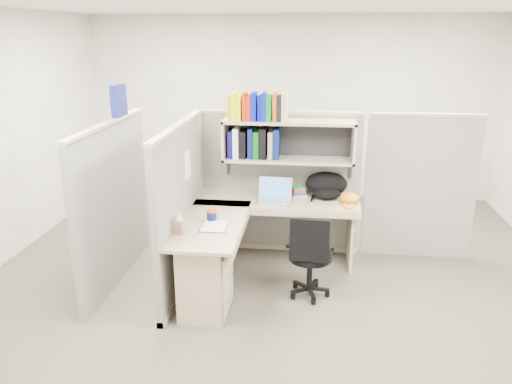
# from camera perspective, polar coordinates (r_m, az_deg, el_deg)

# --- Properties ---
(ground) EXTENTS (6.00, 6.00, 0.00)m
(ground) POSITION_cam_1_polar(r_m,az_deg,el_deg) (5.15, 1.89, -10.54)
(ground) COLOR #39342C
(ground) RESTS_ON ground
(room_shell) EXTENTS (6.00, 6.00, 6.00)m
(room_shell) POSITION_cam_1_polar(r_m,az_deg,el_deg) (4.61, 2.09, 7.49)
(room_shell) COLOR #AAA599
(room_shell) RESTS_ON ground
(cubicle) EXTENTS (3.79, 1.84, 1.95)m
(cubicle) POSITION_cam_1_polar(r_m,az_deg,el_deg) (5.25, -1.60, 0.80)
(cubicle) COLOR slate
(cubicle) RESTS_ON ground
(desk) EXTENTS (1.74, 1.75, 0.73)m
(desk) POSITION_cam_1_polar(r_m,az_deg,el_deg) (4.74, -3.30, -7.22)
(desk) COLOR tan
(desk) RESTS_ON ground
(laptop) EXTENTS (0.37, 0.37, 0.25)m
(laptop) POSITION_cam_1_polar(r_m,az_deg,el_deg) (5.21, 2.06, 0.07)
(laptop) COLOR #B2B3B7
(laptop) RESTS_ON desk
(backpack) EXTENTS (0.55, 0.49, 0.27)m
(backpack) POSITION_cam_1_polar(r_m,az_deg,el_deg) (5.44, 8.07, 0.75)
(backpack) COLOR black
(backpack) RESTS_ON desk
(orange_cap) EXTENTS (0.23, 0.26, 0.11)m
(orange_cap) POSITION_cam_1_polar(r_m,az_deg,el_deg) (5.32, 10.66, -0.69)
(orange_cap) COLOR orange
(orange_cap) RESTS_ON desk
(snack_canister) EXTENTS (0.10, 0.10, 0.10)m
(snack_canister) POSITION_cam_1_polar(r_m,az_deg,el_deg) (4.78, -5.09, -2.62)
(snack_canister) COLOR #0F0E52
(snack_canister) RESTS_ON desk
(tissue_box) EXTENTS (0.15, 0.15, 0.20)m
(tissue_box) POSITION_cam_1_polar(r_m,az_deg,el_deg) (4.51, -8.79, -3.40)
(tissue_box) COLOR #A6795E
(tissue_box) RESTS_ON desk
(mouse) EXTENTS (0.09, 0.06, 0.03)m
(mouse) POSITION_cam_1_polar(r_m,az_deg,el_deg) (5.17, 3.17, -1.38)
(mouse) COLOR #85A5BC
(mouse) RESTS_ON desk
(paper_cup) EXTENTS (0.07, 0.07, 0.10)m
(paper_cup) POSITION_cam_1_polar(r_m,az_deg,el_deg) (5.51, 1.79, 0.20)
(paper_cup) COLOR white
(paper_cup) RESTS_ON desk
(book_stack) EXTENTS (0.23, 0.26, 0.10)m
(book_stack) POSITION_cam_1_polar(r_m,az_deg,el_deg) (5.51, 4.72, 0.19)
(book_stack) COLOR slate
(book_stack) RESTS_ON desk
(loose_paper) EXTENTS (0.24, 0.31, 0.00)m
(loose_paper) POSITION_cam_1_polar(r_m,az_deg,el_deg) (4.65, -4.77, -3.84)
(loose_paper) COLOR white
(loose_paper) RESTS_ON desk
(task_chair) EXTENTS (0.46, 0.43, 0.86)m
(task_chair) POSITION_cam_1_polar(r_m,az_deg,el_deg) (4.81, 6.13, -8.69)
(task_chair) COLOR black
(task_chair) RESTS_ON ground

